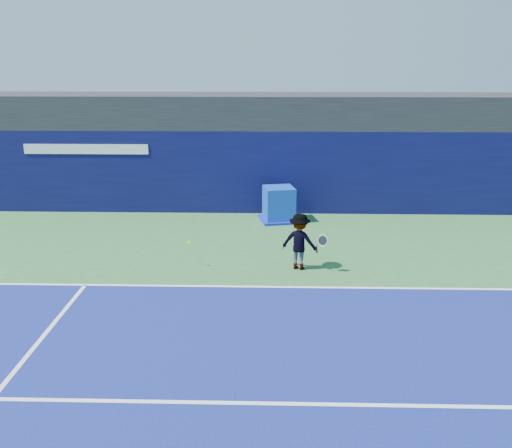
% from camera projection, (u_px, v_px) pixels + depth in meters
% --- Properties ---
extents(ground, '(80.00, 80.00, 0.00)m').
position_uv_depth(ground, '(286.00, 346.00, 11.37)').
color(ground, '#2F6934').
rests_on(ground, ground).
extents(baseline, '(24.00, 0.10, 0.01)m').
position_uv_depth(baseline, '(283.00, 287.00, 14.24)').
color(baseline, white).
rests_on(baseline, ground).
extents(service_line, '(24.00, 0.10, 0.01)m').
position_uv_depth(service_line, '(289.00, 404.00, 9.45)').
color(service_line, white).
rests_on(service_line, ground).
extents(stadium_band, '(36.00, 3.00, 1.20)m').
position_uv_depth(stadium_band, '(280.00, 111.00, 21.38)').
color(stadium_band, black).
rests_on(stadium_band, back_wall_assembly).
extents(back_wall_assembly, '(36.00, 1.03, 3.00)m').
position_uv_depth(back_wall_assembly, '(280.00, 171.00, 21.01)').
color(back_wall_assembly, '#0A0B3B').
rests_on(back_wall_assembly, ground).
extents(equipment_cart, '(1.48, 1.48, 1.20)m').
position_uv_depth(equipment_cart, '(279.00, 205.00, 19.91)').
color(equipment_cart, '#0D36B6').
rests_on(equipment_cart, ground).
extents(tennis_player, '(1.29, 0.87, 1.54)m').
position_uv_depth(tennis_player, '(300.00, 242.00, 15.30)').
color(tennis_player, white).
rests_on(tennis_player, ground).
extents(tennis_ball, '(0.08, 0.08, 0.08)m').
position_uv_depth(tennis_ball, '(189.00, 242.00, 15.43)').
color(tennis_ball, '#C7F51B').
rests_on(tennis_ball, ground).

